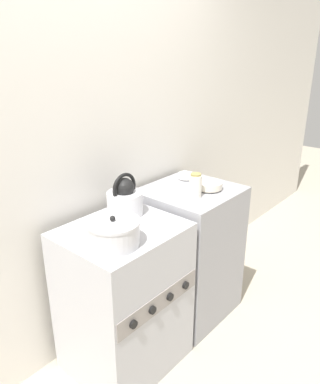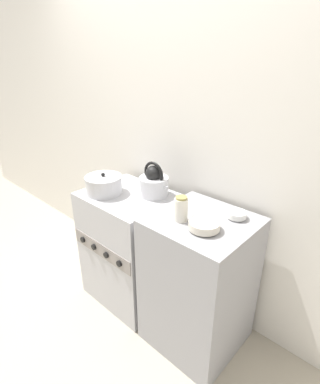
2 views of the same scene
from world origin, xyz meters
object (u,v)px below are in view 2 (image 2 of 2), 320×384
(kettle, at_px, (154,183))
(enamel_bowl, at_px, (204,225))
(cooking_pot, at_px, (104,185))
(small_ceramic_bowl, at_px, (237,214))
(stove, at_px, (130,247))
(storage_jar, at_px, (181,209))

(kettle, bearing_deg, enamel_bowl, -19.13)
(cooking_pot, bearing_deg, small_ceramic_bowl, 15.47)
(kettle, xyz_separation_m, cooking_pot, (-0.29, -0.22, -0.03))
(stove, height_order, storage_jar, storage_jar)
(cooking_pot, distance_m, small_ceramic_bowl, 0.96)
(small_ceramic_bowl, relative_size, storage_jar, 0.75)
(stove, height_order, enamel_bowl, enamel_bowl)
(kettle, height_order, storage_jar, kettle)
(stove, bearing_deg, small_ceramic_bowl, 11.56)
(enamel_bowl, height_order, small_ceramic_bowl, enamel_bowl)
(stove, relative_size, enamel_bowl, 5.22)
(kettle, distance_m, small_ceramic_bowl, 0.64)
(kettle, bearing_deg, stove, -140.84)
(small_ceramic_bowl, distance_m, storage_jar, 0.33)
(enamel_bowl, bearing_deg, stove, 173.83)
(storage_jar, bearing_deg, small_ceramic_bowl, 47.08)
(cooking_pot, distance_m, enamel_bowl, 0.86)
(cooking_pot, height_order, storage_jar, storage_jar)
(enamel_bowl, xyz_separation_m, small_ceramic_bowl, (0.06, 0.24, -0.01))
(stove, bearing_deg, enamel_bowl, -6.17)
(stove, distance_m, storage_jar, 0.80)
(cooking_pot, height_order, small_ceramic_bowl, cooking_pot)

